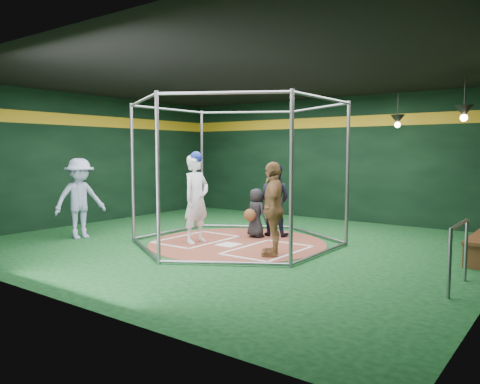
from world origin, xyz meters
The scene contains 14 objects.
room_shell centered at (0.00, 0.01, 1.75)m, with size 10.10×9.10×3.53m.
clay_disc centered at (0.00, 0.00, 0.01)m, with size 3.80×3.80×0.01m, color brown.
home_plate centered at (0.00, -0.30, 0.02)m, with size 0.43×0.43×0.01m, color white.
batter_box_left centered at (-0.95, -0.25, 0.02)m, with size 1.17×1.77×0.01m.
batter_box_right centered at (0.95, -0.25, 0.02)m, with size 1.17×1.77×0.01m.
batting_cage centered at (0.00, 0.00, 1.50)m, with size 4.05×4.67×3.00m.
pendant_lamp_near centered at (2.20, 3.60, 2.74)m, with size 0.34×0.34×0.90m.
pendant_lamp_far centered at (4.00, 2.00, 2.74)m, with size 0.34×0.34×0.90m.
batter_figure centered at (-0.72, -0.50, 0.98)m, with size 0.47×0.70×1.96m.
visitor_leopard centered at (1.27, -0.57, 0.90)m, with size 1.04×0.43×1.77m, color tan.
catcher_figure centered at (-0.05, 0.76, 0.57)m, with size 0.61×0.63×1.11m.
umpire centered at (0.16, 1.21, 0.84)m, with size 0.81×0.63×1.66m, color black.
bystander_blue centered at (-3.22, -1.64, 0.91)m, with size 1.17×0.67×1.82m, color #9FADD2.
steel_railing centered at (4.55, -0.81, 0.64)m, with size 0.05×1.11×0.96m.
Camera 1 is at (5.94, -7.95, 1.97)m, focal length 35.00 mm.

